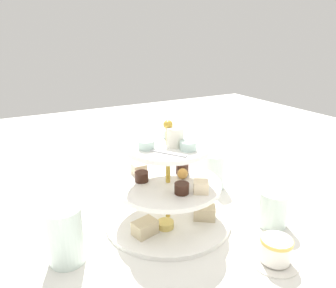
% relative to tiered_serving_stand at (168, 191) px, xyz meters
% --- Properties ---
extents(ground_plane, '(2.40, 2.40, 0.00)m').
position_rel_tiered_serving_stand_xyz_m(ground_plane, '(-0.00, -0.00, -0.07)').
color(ground_plane, silver).
extents(tiered_serving_stand, '(0.28, 0.28, 0.24)m').
position_rel_tiered_serving_stand_xyz_m(tiered_serving_stand, '(0.00, 0.00, 0.00)').
color(tiered_serving_stand, white).
rests_on(tiered_serving_stand, ground_plane).
extents(water_glass_tall_right, '(0.07, 0.07, 0.11)m').
position_rel_tiered_serving_stand_xyz_m(water_glass_tall_right, '(0.03, -0.23, -0.02)').
color(water_glass_tall_right, silver).
rests_on(water_glass_tall_right, ground_plane).
extents(water_glass_short_left, '(0.06, 0.06, 0.08)m').
position_rel_tiered_serving_stand_xyz_m(water_glass_short_left, '(0.13, 0.19, -0.03)').
color(water_glass_short_left, silver).
rests_on(water_glass_short_left, ground_plane).
extents(teacup_with_saucer, '(0.09, 0.09, 0.05)m').
position_rel_tiered_serving_stand_xyz_m(teacup_with_saucer, '(0.22, 0.11, -0.05)').
color(teacup_with_saucer, white).
rests_on(teacup_with_saucer, ground_plane).
extents(butter_knife_left, '(0.09, 0.16, 0.00)m').
position_rel_tiered_serving_stand_xyz_m(butter_knife_left, '(-0.27, -0.08, -0.07)').
color(butter_knife_left, silver).
rests_on(butter_knife_left, ground_plane).
extents(water_glass_mid_back, '(0.06, 0.06, 0.10)m').
position_rel_tiered_serving_stand_xyz_m(water_glass_mid_back, '(-0.09, 0.19, -0.03)').
color(water_glass_mid_back, silver).
rests_on(water_glass_mid_back, ground_plane).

